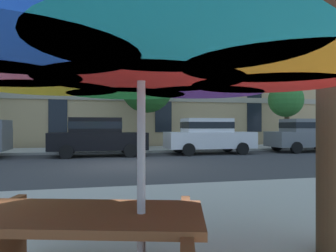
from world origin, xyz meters
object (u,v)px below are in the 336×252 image
sedan_white (208,135)px  street_tree_middle (146,87)px  patio_umbrella (141,52)px  sedan_gray (307,134)px  sedan_black (98,136)px  street_tree_right (286,100)px  picnic_table (79,251)px

sedan_white → street_tree_middle: bearing=130.2°
sedan_white → patio_umbrella: (-5.30, -12.70, 0.97)m
sedan_gray → sedan_white: bearing=180.0°
sedan_black → sedan_white: (5.44, 0.00, 0.00)m
sedan_black → sedan_white: size_ratio=1.00×
street_tree_right → sedan_white: bearing=-156.3°
sedan_white → sedan_gray: (5.71, 0.00, 0.00)m
picnic_table → sedan_black: bearing=88.6°
sedan_gray → picnic_table: size_ratio=2.05×
sedan_white → sedan_gray: same height
sedan_white → picnic_table: 13.82m
sedan_white → patio_umbrella: patio_umbrella is taller
sedan_black → patio_umbrella: patio_umbrella is taller
street_tree_right → picnic_table: bearing=-128.0°
sedan_black → sedan_gray: bearing=0.0°
street_tree_middle → picnic_table: street_tree_middle is taller
sedan_black → street_tree_right: bearing=13.2°
sedan_gray → street_tree_middle: size_ratio=0.85×
sedan_black → street_tree_middle: 5.01m
patio_umbrella → picnic_table: patio_umbrella is taller
patio_umbrella → picnic_table: bearing=162.5°
sedan_black → sedan_gray: size_ratio=1.00×
street_tree_middle → sedan_black: bearing=-131.9°
sedan_black → picnic_table: (-0.31, -12.56, -0.46)m
sedan_black → patio_umbrella: bearing=-89.4°
street_tree_right → picnic_table: street_tree_right is taller
street_tree_middle → street_tree_right: (8.83, -0.40, -0.62)m
sedan_black → sedan_gray: (11.15, 0.00, 0.00)m
street_tree_middle → picnic_table: bearing=-101.2°
sedan_white → street_tree_right: street_tree_right is taller
sedan_gray → street_tree_right: 3.48m
patio_umbrella → street_tree_middle: bearing=80.4°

